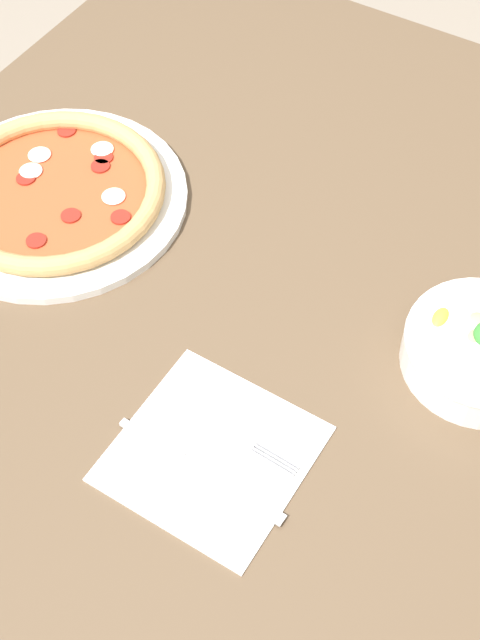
{
  "coord_description": "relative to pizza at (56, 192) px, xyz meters",
  "views": [
    {
      "loc": [
        0.6,
        0.38,
        1.6
      ],
      "look_at": [
        0.06,
        0.06,
        0.75
      ],
      "focal_mm": 50.0,
      "sensor_mm": 36.0,
      "label": 1
    }
  ],
  "objects": [
    {
      "name": "dining_table",
      "position": [
        0.0,
        0.26,
        -0.11
      ],
      "size": [
        1.24,
        1.02,
        0.73
      ],
      "color": "brown",
      "rests_on": "ground_plane"
    },
    {
      "name": "pizza",
      "position": [
        0.0,
        0.0,
        0.0
      ],
      "size": [
        0.35,
        0.35,
        0.04
      ],
      "color": "white",
      "rests_on": "dining_table"
    },
    {
      "name": "fork",
      "position": [
        0.19,
        0.38,
        -0.01
      ],
      "size": [
        0.02,
        0.18,
        0.0
      ],
      "rotation": [
        0.0,
        0.0,
        1.52
      ],
      "color": "silver",
      "rests_on": "napkin"
    },
    {
      "name": "ground_plane",
      "position": [
        0.0,
        0.26,
        -0.75
      ],
      "size": [
        8.0,
        8.0,
        0.0
      ],
      "primitive_type": "plane",
      "color": "gray"
    },
    {
      "name": "knife",
      "position": [
        0.24,
        0.37,
        -0.01
      ],
      "size": [
        0.02,
        0.21,
        0.01
      ],
      "rotation": [
        0.0,
        0.0,
        1.52
      ],
      "color": "silver",
      "rests_on": "napkin"
    },
    {
      "name": "napkin",
      "position": [
        0.22,
        0.38,
        -0.02
      ],
      "size": [
        0.2,
        0.2,
        0.0
      ],
      "color": "white",
      "rests_on": "dining_table"
    }
  ]
}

